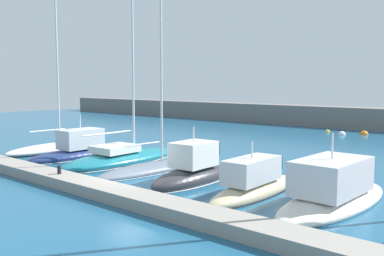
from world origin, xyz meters
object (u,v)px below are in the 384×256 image
Objects in this scene: mooring_buoy_yellow at (328,132)px; mooring_buoy_white at (342,135)px; mooring_buoy_orange at (364,135)px; motorboat_ivory_seventh at (334,192)px; sailboat_white_nearest at (58,147)px; motorboat_navy_second at (76,149)px; sailboat_teal_third at (122,157)px; sailboat_slate_fourth at (152,168)px; dock_bollard at (59,170)px; motorboat_charcoal_fifth at (195,172)px; motorboat_sand_sixth at (255,185)px.

mooring_buoy_white reaches higher than mooring_buoy_yellow.
motorboat_ivory_seventh is at bearing -73.02° from mooring_buoy_orange.
sailboat_white_nearest is at bearing -116.72° from mooring_buoy_white.
motorboat_ivory_seventh reaches higher than motorboat_navy_second.
sailboat_teal_third reaches higher than mooring_buoy_white.
dock_bollard is (-1.25, -5.42, 0.54)m from sailboat_slate_fourth.
sailboat_slate_fourth is at bearing 81.65° from motorboat_charcoal_fifth.
mooring_buoy_orange is 1.09× the size of mooring_buoy_white.
motorboat_charcoal_fifth is 12.42× the size of mooring_buoy_yellow.
motorboat_sand_sixth is (11.31, -1.35, 0.12)m from sailboat_teal_third.
sailboat_slate_fourth reaches higher than mooring_buoy_orange.
sailboat_white_nearest is 1.66× the size of motorboat_ivory_seventh.
motorboat_ivory_seventh is 13.63m from dock_bollard.
sailboat_teal_third is 2.62× the size of motorboat_sand_sixth.
dock_bollard is at bearing -97.32° from mooring_buoy_orange.
mooring_buoy_yellow is (-4.57, 27.24, -0.54)m from motorboat_charcoal_fifth.
sailboat_slate_fourth is (11.19, -0.63, -0.06)m from sailboat_white_nearest.
sailboat_teal_third reaches higher than dock_bollard.
mooring_buoy_white is at bearing -133.45° from mooring_buoy_orange.
motorboat_navy_second is 11.24m from motorboat_charcoal_fifth.
sailboat_white_nearest is 0.76× the size of sailboat_teal_third.
sailboat_slate_fourth is at bearing -93.66° from sailboat_white_nearest.
sailboat_teal_third is at bearing 78.20° from motorboat_charcoal_fifth.
motorboat_charcoal_fifth is at bearing -80.48° from mooring_buoy_yellow.
sailboat_white_nearest is 26.78× the size of mooring_buoy_yellow.
motorboat_ivory_seventh is at bearing 24.34° from dock_bollard.
motorboat_sand_sixth is 13.38× the size of mooring_buoy_yellow.
motorboat_charcoal_fifth is at bearing 85.22° from motorboat_sand_sixth.
motorboat_charcoal_fifth reaches higher than mooring_buoy_white.
sailboat_slate_fourth reaches higher than dock_bollard.
mooring_buoy_orange is at bearing 82.68° from dock_bollard.
sailboat_teal_third is (3.83, 1.00, -0.23)m from motorboat_navy_second.
mooring_buoy_yellow is at bearing 25.70° from motorboat_ivory_seventh.
mooring_buoy_yellow is (-3.78, -0.28, 0.00)m from mooring_buoy_orange.
motorboat_navy_second is at bearing 93.80° from sailboat_slate_fourth.
motorboat_navy_second is at bearing 86.80° from motorboat_sand_sixth.
motorboat_navy_second is 27.90m from mooring_buoy_yellow.
motorboat_charcoal_fifth is (3.72, -0.35, 0.31)m from sailboat_slate_fourth.
motorboat_sand_sixth is (15.14, -0.35, -0.11)m from motorboat_navy_second.
mooring_buoy_yellow is at bearing -15.00° from motorboat_navy_second.
motorboat_navy_second is at bearing 92.67° from motorboat_ivory_seventh.
motorboat_sand_sixth is at bearing -99.59° from sailboat_teal_third.
mooring_buoy_yellow is at bearing -8.99° from sailboat_teal_third.
motorboat_navy_second is at bearing -103.85° from mooring_buoy_yellow.
sailboat_white_nearest is 17.25× the size of mooring_buoy_orange.
motorboat_ivory_seventh is at bearing -89.95° from motorboat_navy_second.
motorboat_navy_second is 29.30m from mooring_buoy_orange.
mooring_buoy_white is at bearing -0.63° from sailboat_slate_fourth.
motorboat_charcoal_fifth is at bearing 45.57° from dock_bollard.
mooring_buoy_white is 1.73× the size of dock_bollard.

